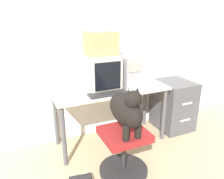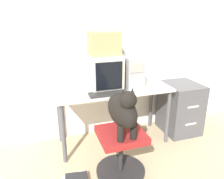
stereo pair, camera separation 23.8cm
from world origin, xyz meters
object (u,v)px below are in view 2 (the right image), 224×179
Objects in this scene: office_chair at (121,151)px; filing_cabinet at (180,108)px; dog at (123,110)px; crt_monitor at (104,72)px; keyboard at (109,93)px; pc_tower at (130,71)px; cardboard_box at (104,43)px.

filing_cabinet is (1.12, 0.58, 0.09)m from office_chair.
filing_cabinet is at bearing 29.08° from dog.
crt_monitor is 0.72m from dog.
crt_monitor is at bearing 85.18° from keyboard.
pc_tower reaches higher than keyboard.
office_chair is at bearing -89.74° from keyboard.
keyboard is 0.86× the size of office_chair.
pc_tower is 0.96m from filing_cabinet.
dog is (0.00, -0.04, 0.49)m from office_chair.
pc_tower reaches higher than office_chair.
pc_tower reaches higher than filing_cabinet.
keyboard is at bearing -94.82° from crt_monitor.
office_chair is 0.73× the size of filing_cabinet.
keyboard is at bearing -94.75° from cardboard_box.
cardboard_box reaches higher than crt_monitor.
office_chair is 0.49m from dog.
dog is at bearing -90.00° from office_chair.
dog is at bearing -117.68° from pc_tower.
office_chair is at bearing -152.33° from filing_cabinet.
keyboard is (-0.02, -0.24, -0.19)m from crt_monitor.
office_chair is (-0.02, -0.65, -0.69)m from crt_monitor.
filing_cabinet is at bearing -4.52° from pc_tower.
keyboard is 1.32× the size of cardboard_box.
crt_monitor reaches higher than pc_tower.
filing_cabinet is 1.45m from cardboard_box.
filing_cabinet is 2.08× the size of cardboard_box.
filing_cabinet is (1.12, 0.17, -0.41)m from keyboard.
filing_cabinet is (1.10, -0.07, -0.60)m from crt_monitor.
pc_tower is 0.79m from dog.
crt_monitor is at bearing -90.00° from cardboard_box.
dog reaches higher than keyboard.
filing_cabinet is (0.76, -0.06, -0.59)m from pc_tower.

